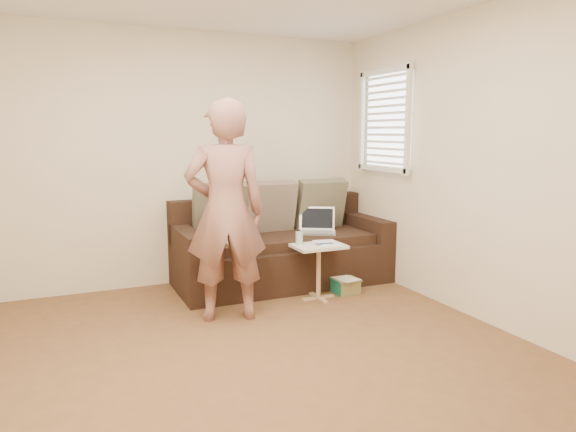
# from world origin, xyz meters

# --- Properties ---
(floor) EXTENTS (4.50, 4.50, 0.00)m
(floor) POSITION_xyz_m (0.00, 0.00, 0.00)
(floor) COLOR brown
(floor) RESTS_ON ground
(wall_back) EXTENTS (4.00, 0.00, 4.00)m
(wall_back) POSITION_xyz_m (0.00, 2.25, 1.30)
(wall_back) COLOR beige
(wall_back) RESTS_ON ground
(wall_front) EXTENTS (4.00, 0.00, 4.00)m
(wall_front) POSITION_xyz_m (0.00, -2.25, 1.30)
(wall_front) COLOR beige
(wall_front) RESTS_ON ground
(wall_right) EXTENTS (0.00, 4.50, 4.50)m
(wall_right) POSITION_xyz_m (2.00, 0.00, 1.30)
(wall_right) COLOR beige
(wall_right) RESTS_ON ground
(window_blinds) EXTENTS (0.12, 0.88, 1.08)m
(window_blinds) POSITION_xyz_m (1.95, 1.50, 1.70)
(window_blinds) COLOR white
(window_blinds) RESTS_ON wall_right
(sofa) EXTENTS (2.20, 0.95, 0.85)m
(sofa) POSITION_xyz_m (0.90, 1.77, 0.42)
(sofa) COLOR black
(sofa) RESTS_ON ground
(pillow_left) EXTENTS (0.55, 0.29, 0.57)m
(pillow_left) POSITION_xyz_m (0.30, 2.02, 0.79)
(pillow_left) COLOR brown
(pillow_left) RESTS_ON sofa
(pillow_mid) EXTENTS (0.55, 0.27, 0.57)m
(pillow_mid) POSITION_xyz_m (0.85, 1.98, 0.79)
(pillow_mid) COLOR #6D594E
(pillow_mid) RESTS_ON sofa
(pillow_right) EXTENTS (0.55, 0.28, 0.57)m
(pillow_right) POSITION_xyz_m (1.45, 1.97, 0.79)
(pillow_right) COLOR brown
(pillow_right) RESTS_ON sofa
(laptop_silver) EXTENTS (0.47, 0.43, 0.25)m
(laptop_silver) POSITION_xyz_m (1.27, 1.69, 0.52)
(laptop_silver) COLOR #B7BABC
(laptop_silver) RESTS_ON sofa
(laptop_white) EXTENTS (0.40, 0.33, 0.25)m
(laptop_white) POSITION_xyz_m (0.38, 1.64, 0.52)
(laptop_white) COLOR white
(laptop_white) RESTS_ON sofa
(person) EXTENTS (0.76, 0.60, 1.86)m
(person) POSITION_xyz_m (0.05, 0.99, 0.93)
(person) COLOR #8E4D50
(person) RESTS_ON ground
(side_table) EXTENTS (0.48, 0.34, 0.53)m
(side_table) POSITION_xyz_m (1.01, 1.15, 0.26)
(side_table) COLOR silver
(side_table) RESTS_ON ground
(drinking_glass) EXTENTS (0.07, 0.07, 0.12)m
(drinking_glass) POSITION_xyz_m (0.85, 1.25, 0.59)
(drinking_glass) COLOR silver
(drinking_glass) RESTS_ON side_table
(scissors) EXTENTS (0.19, 0.12, 0.02)m
(scissors) POSITION_xyz_m (1.06, 1.14, 0.54)
(scissors) COLOR silver
(scissors) RESTS_ON side_table
(paper_on_table) EXTENTS (0.25, 0.33, 0.00)m
(paper_on_table) POSITION_xyz_m (1.12, 1.18, 0.53)
(paper_on_table) COLOR white
(paper_on_table) RESTS_ON side_table
(striped_box) EXTENTS (0.24, 0.24, 0.15)m
(striped_box) POSITION_xyz_m (1.33, 1.20, 0.08)
(striped_box) COLOR #CA661E
(striped_box) RESTS_ON ground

